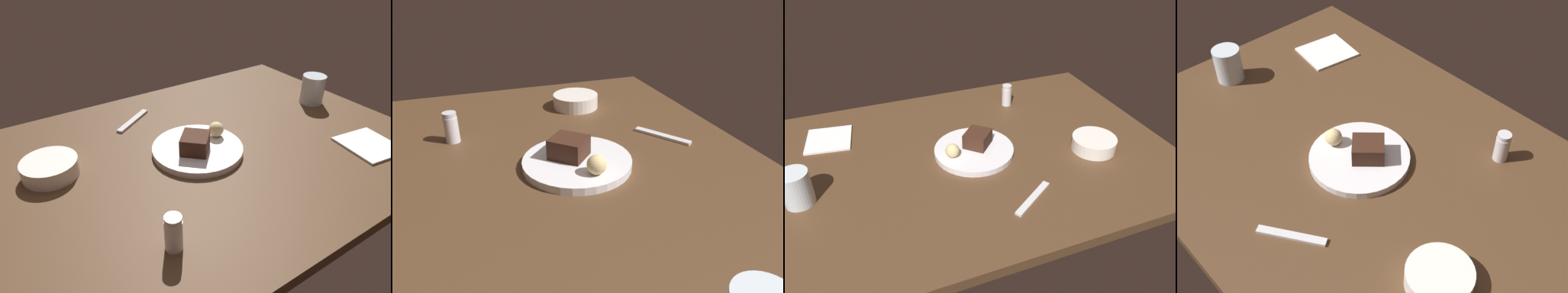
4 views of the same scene
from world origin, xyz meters
The scene contains 9 objects.
dining_table centered at (0.00, 0.00, 1.50)cm, with size 120.00×84.00×3.00cm, color #4C331E.
dessert_plate centered at (-1.12, -0.34, 3.87)cm, with size 23.74×23.74×1.74cm, color silver.
chocolate_cake_slice centered at (-2.75, -1.31, 6.99)cm, with size 7.43×6.76×4.50cm, color #381E14.
bread_roll centered at (6.12, 1.74, 6.79)cm, with size 4.10×4.10×4.10cm, color #DBC184.
salt_shaker centered at (-22.99, -24.90, 6.78)cm, with size 3.43×3.43×7.67cm.
water_glass centered at (47.63, 4.72, 7.69)cm, with size 7.49×7.49×9.38cm, color silver.
side_bowl centered at (-35.86, 10.89, 5.03)cm, with size 13.27×13.27×4.05cm, color white.
dessert_spoon centered at (-8.03, 24.90, 3.35)cm, with size 15.00×1.80×0.70cm, color silver.
folded_napkin centered at (39.27, -23.04, 3.30)cm, with size 13.54×14.24×0.60cm, color white.
Camera 3 is at (31.77, 90.48, 70.44)cm, focal length 35.87 mm.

